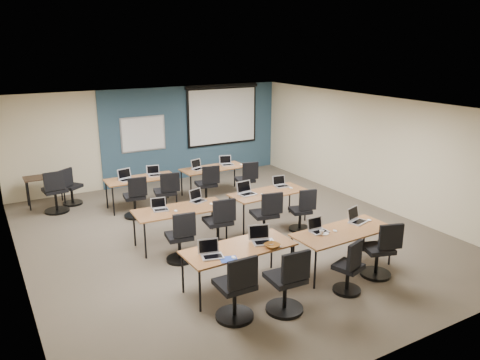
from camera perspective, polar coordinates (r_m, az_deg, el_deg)
floor at (r=9.96m, az=-1.29°, el=-6.64°), size 8.00×9.00×0.02m
ceiling at (r=9.24m, az=-1.40°, el=8.94°), size 8.00×9.00×0.02m
wall_back at (r=13.53m, az=-10.59°, el=5.29°), size 8.00×0.04×2.70m
wall_front at (r=6.20m, az=19.38°, el=-8.94°), size 8.00×0.04×2.70m
wall_left at (r=8.45m, az=-25.89°, el=-2.89°), size 0.04×9.00×2.70m
wall_right at (r=11.90m, az=15.82°, el=3.42°), size 0.04×9.00×2.70m
blue_accent_panel at (r=13.96m, az=-5.70°, el=5.83°), size 5.50×0.04×2.70m
whiteboard at (r=13.35m, az=-11.72°, el=5.51°), size 1.28×0.03×0.98m
projector_screen at (r=14.23m, az=-2.14°, el=8.29°), size 2.40×0.10×1.82m
training_table_front_left at (r=7.64m, az=-0.14°, el=-8.49°), size 1.84×0.77×0.73m
training_table_front_right at (r=8.47m, az=12.44°, el=-6.32°), size 1.85×0.77×0.73m
training_table_mid_left at (r=9.39m, az=-7.27°, el=-3.75°), size 1.84×0.77×0.73m
training_table_mid_right at (r=10.36m, az=3.47°, el=-1.71°), size 1.74×0.73×0.73m
training_table_back_left at (r=11.64m, az=-11.97°, el=-0.00°), size 1.69×0.71×0.73m
training_table_back_right at (r=12.36m, az=-3.23°, el=1.31°), size 1.72×0.72×0.73m
laptop_0 at (r=7.32m, az=-3.57°, el=-8.80°), size 0.33×0.28×0.25m
mouse_0 at (r=7.26m, az=-0.77°, el=-9.42°), size 0.09×0.12×0.04m
task_chair_0 at (r=6.94m, az=-0.44°, el=-13.58°), size 0.57×0.57×1.05m
laptop_1 at (r=7.80m, az=2.69°, el=-7.09°), size 0.36×0.30×0.27m
mouse_1 at (r=7.65m, az=4.76°, el=-8.04°), size 0.08×0.11×0.03m
task_chair_1 at (r=7.14m, az=5.80°, el=-12.73°), size 0.57×0.57×1.05m
laptop_2 at (r=8.32m, az=9.44°, el=-5.81°), size 0.30×0.26×0.23m
mouse_2 at (r=8.38m, az=11.52°, el=-6.09°), size 0.08×0.10×0.03m
task_chair_2 at (r=7.82m, az=13.20°, el=-10.79°), size 0.47×0.46×0.94m
laptop_3 at (r=8.89m, az=14.01°, el=-4.56°), size 0.34×0.29×0.26m
mouse_3 at (r=9.01m, az=15.49°, el=-4.74°), size 0.09×0.11×0.03m
task_chair_3 at (r=8.46m, az=16.72°, el=-8.67°), size 0.54×0.53×1.01m
laptop_4 at (r=9.36m, az=-9.75°, el=-3.26°), size 0.30×0.26×0.23m
mouse_4 at (r=9.24m, az=-7.83°, el=-3.74°), size 0.07×0.11×0.04m
task_chair_4 at (r=8.70m, az=-7.24°, el=-7.40°), size 0.51×0.51×0.99m
laptop_5 at (r=9.76m, az=-5.24°, el=-2.23°), size 0.32×0.27×0.24m
mouse_5 at (r=9.55m, az=-3.51°, el=-2.93°), size 0.08×0.11×0.03m
task_chair_5 at (r=9.21m, az=-2.52°, el=-5.74°), size 0.57×0.57×1.04m
laptop_6 at (r=10.17m, az=0.74°, el=-1.36°), size 0.36×0.31×0.27m
mouse_6 at (r=10.15m, az=2.74°, el=-1.74°), size 0.06×0.10×0.03m
task_chair_6 at (r=9.62m, az=3.19°, el=-4.79°), size 0.55×0.55×1.03m
laptop_7 at (r=10.76m, az=4.99°, el=-0.46°), size 0.31×0.26×0.23m
mouse_7 at (r=10.62m, az=6.24°, el=-0.97°), size 0.08×0.11×0.04m
task_chair_7 at (r=10.10m, az=7.58°, el=-4.08°), size 0.47×0.46×0.95m
laptop_8 at (r=11.54m, az=-13.78°, el=0.32°), size 0.34×0.29×0.26m
mouse_8 at (r=11.50m, az=-13.30°, el=0.03°), size 0.08×0.11×0.03m
task_chair_8 at (r=11.02m, az=-12.62°, el=-2.45°), size 0.52×0.52×1.00m
laptop_9 at (r=11.79m, az=-10.42°, el=0.85°), size 0.31×0.27×0.24m
mouse_9 at (r=11.76m, az=-8.48°, el=0.65°), size 0.06×0.09×0.03m
task_chair_9 at (r=11.12m, az=-8.93°, el=-1.99°), size 0.55×0.55×1.03m
laptop_10 at (r=12.22m, az=-5.20°, el=1.62°), size 0.32×0.27×0.25m
mouse_10 at (r=12.08m, az=-3.94°, el=1.23°), size 0.08×0.11×0.03m
task_chair_10 at (r=11.65m, az=-4.00°, el=-0.99°), size 0.54×0.54×1.02m
laptop_11 at (r=12.59m, az=-1.62°, el=2.13°), size 0.32×0.28×0.25m
mouse_11 at (r=12.59m, az=0.11°, el=1.90°), size 0.09×0.11×0.03m
task_chair_11 at (r=12.08m, az=0.77°, el=-0.38°), size 0.51×0.51×0.99m
blue_mousepad at (r=7.22m, az=-1.38°, el=-9.64°), size 0.32×0.29×0.01m
snack_bowl at (r=7.61m, az=3.95°, el=-7.98°), size 0.33×0.33×0.07m
snack_plate at (r=8.26m, az=10.14°, el=-6.40°), size 0.23×0.23×0.01m
coffee_cup at (r=8.18m, az=9.94°, el=-6.35°), size 0.07×0.07×0.06m
utility_table at (r=12.44m, az=-22.77°, el=-0.00°), size 0.92×0.51×0.75m
spare_chair_a at (r=12.33m, az=-19.98°, el=-1.11°), size 0.55×0.48×0.96m
spare_chair_b at (r=11.88m, az=-21.57°, el=-1.72°), size 0.57×0.57×1.05m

